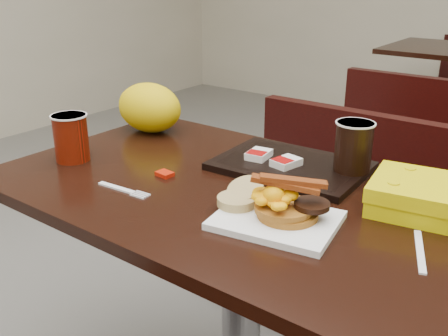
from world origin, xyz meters
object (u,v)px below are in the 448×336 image
Objects in this scene: bench_near_n at (353,226)px; bench_far_s at (447,141)px; paper_bag at (149,107)px; hashbrown_sleeve_left at (259,155)px; tray at (291,166)px; pancake_stack at (288,211)px; table_near at (241,322)px; hashbrown_sleeve_right at (286,162)px; clamshell at (432,198)px; coffee_cup_far at (353,147)px; fork at (116,188)px; platter at (276,220)px; knife at (420,251)px; coffee_cup_near at (71,138)px.

bench_far_s is at bearing 90.00° from bench_near_n.
paper_bag reaches higher than bench_near_n.
tray is at bearing 5.34° from hashbrown_sleeve_left.
pancake_stack is 0.72m from paper_bag.
table_near is 9.77× the size of pancake_stack.
hashbrown_sleeve_left is at bearing 133.51° from pancake_stack.
pancake_stack is 0.27m from hashbrown_sleeve_right.
paper_bag is (-0.88, 0.06, 0.04)m from clamshell.
bench_near_n is at bearing 104.17° from hashbrown_sleeve_right.
coffee_cup_far reaches higher than table_near.
pancake_stack is 0.41m from fork.
knife is (0.27, 0.06, -0.01)m from platter.
table_near is at bearing -169.65° from clamshell.
pancake_stack reaches higher than hashbrown_sleeve_left.
table_near is at bearing -90.00° from bench_near_n.
clamshell is (0.36, -0.01, 0.01)m from hashbrown_sleeve_right.
coffee_cup_near is 0.56m from hashbrown_sleeve_right.
bench_near_n is 0.90m from pancake_stack.
coffee_cup_far is at bearing 13.90° from tray.
platter is at bearing -58.67° from hashbrown_sleeve_left.
bench_near_n is 1.00× the size of bench_far_s.
pancake_stack is 0.64m from coffee_cup_near.
platter is at bearing -24.68° from paper_bag.
coffee_cup_near is 1.79× the size of hashbrown_sleeve_left.
bench_near_n is 1.20m from bench_far_s.
bench_far_s is 4.06× the size of clamshell.
coffee_cup_near is at bearing -120.11° from bench_near_n.
table_near is 0.42m from tray.
coffee_cup_near is at bearing 161.71° from fork.
coffee_cup_near is at bearing -166.39° from table_near.
platter is (0.15, -2.00, 0.40)m from bench_far_s.
platter is 0.63m from coffee_cup_near.
platter is at bearing 7.06° from fork.
paper_bag reaches higher than clamshell.
knife is 2.24× the size of hashbrown_sleeve_right.
coffee_cup_far is at bearing 7.40° from hashbrown_sleeve_left.
platter is at bearing -92.85° from coffee_cup_far.
hashbrown_sleeve_right is at bearing -88.52° from tray.
coffee_cup_far is (0.14, 0.07, 0.05)m from hashbrown_sleeve_right.
tray reaches higher than fork.
paper_bag is (-0.49, -1.70, 0.47)m from bench_far_s.
platter is 1.97× the size of coffee_cup_far.
hashbrown_sleeve_left is at bearing -92.00° from bench_far_s.
knife is at bearing -45.90° from coffee_cup_far.
coffee_cup_far reaches higher than bench_near_n.
paper_bag is (-0.49, -0.50, 0.47)m from bench_near_n.
knife is 0.45m from tray.
coffee_cup_far is at bearing 27.65° from coffee_cup_near.
clamshell is (0.38, -0.56, 0.42)m from bench_near_n.
platter is at bearing -97.91° from knife.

